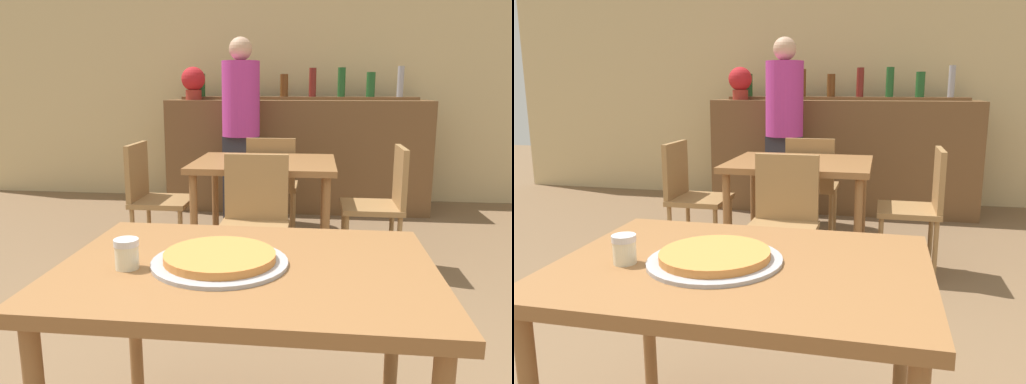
% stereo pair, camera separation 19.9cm
% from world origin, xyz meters
% --- Properties ---
extents(wall_back, '(8.00, 0.05, 2.80)m').
position_xyz_m(wall_back, '(0.00, 4.21, 1.40)').
color(wall_back, '#D1B784').
rests_on(wall_back, ground_plane).
extents(dining_table_near, '(1.10, 0.80, 0.73)m').
position_xyz_m(dining_table_near, '(0.00, 0.00, 0.65)').
color(dining_table_near, brown).
rests_on(dining_table_near, ground_plane).
extents(dining_table_far, '(0.96, 0.81, 0.74)m').
position_xyz_m(dining_table_far, '(-0.15, 1.98, 0.65)').
color(dining_table_far, brown).
rests_on(dining_table_far, ground_plane).
extents(bar_counter, '(2.60, 0.56, 1.11)m').
position_xyz_m(bar_counter, '(0.00, 3.70, 0.56)').
color(bar_counter, brown).
rests_on(bar_counter, ground_plane).
extents(bar_back_shelf, '(2.39, 0.24, 0.34)m').
position_xyz_m(bar_back_shelf, '(-0.00, 3.84, 1.19)').
color(bar_back_shelf, brown).
rests_on(bar_back_shelf, bar_counter).
extents(chair_far_side_front, '(0.40, 0.40, 0.85)m').
position_xyz_m(chair_far_side_front, '(-0.15, 1.40, 0.50)').
color(chair_far_side_front, olive).
rests_on(chair_far_side_front, ground_plane).
extents(chair_far_side_back, '(0.40, 0.40, 0.85)m').
position_xyz_m(chair_far_side_back, '(-0.15, 2.56, 0.50)').
color(chair_far_side_back, olive).
rests_on(chair_far_side_back, ground_plane).
extents(chair_far_side_left, '(0.40, 0.40, 0.85)m').
position_xyz_m(chair_far_side_left, '(-0.96, 1.98, 0.50)').
color(chair_far_side_left, olive).
rests_on(chair_far_side_left, ground_plane).
extents(chair_far_side_right, '(0.40, 0.40, 0.85)m').
position_xyz_m(chair_far_side_right, '(0.65, 1.98, 0.50)').
color(chair_far_side_right, olive).
rests_on(chair_far_side_right, ground_plane).
extents(pizza_tray, '(0.40, 0.40, 0.04)m').
position_xyz_m(pizza_tray, '(-0.08, -0.01, 0.74)').
color(pizza_tray, '#A3A3A8').
rests_on(pizza_tray, dining_table_near).
extents(cheese_shaker, '(0.07, 0.07, 0.09)m').
position_xyz_m(cheese_shaker, '(-0.34, -0.08, 0.77)').
color(cheese_shaker, beige).
rests_on(cheese_shaker, dining_table_near).
extents(person_standing, '(0.34, 0.34, 1.67)m').
position_xyz_m(person_standing, '(-0.49, 3.12, 0.90)').
color(person_standing, '#2D2D38').
rests_on(person_standing, ground_plane).
extents(potted_plant, '(0.24, 0.24, 0.33)m').
position_xyz_m(potted_plant, '(-1.05, 3.65, 1.29)').
color(potted_plant, maroon).
rests_on(potted_plant, bar_counter).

